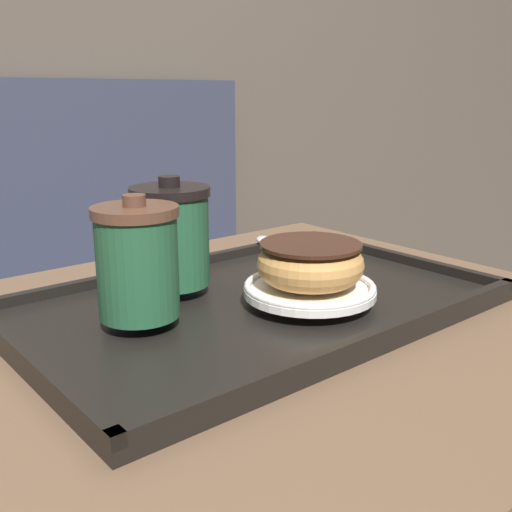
{
  "coord_description": "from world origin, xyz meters",
  "views": [
    {
      "loc": [
        -0.38,
        -0.46,
        0.97
      ],
      "look_at": [
        0.02,
        0.02,
        0.8
      ],
      "focal_mm": 42.0,
      "sensor_mm": 36.0,
      "label": 1
    }
  ],
  "objects_px": {
    "coffee_cup_rear": "(171,235)",
    "donut_chocolate_glazed": "(310,263)",
    "spoon": "(270,245)",
    "coffee_cup_front": "(137,261)"
  },
  "relations": [
    {
      "from": "coffee_cup_front",
      "to": "coffee_cup_rear",
      "type": "xyz_separation_m",
      "value": [
        0.08,
        0.07,
        0.0
      ]
    },
    {
      "from": "coffee_cup_front",
      "to": "spoon",
      "type": "relative_size",
      "value": 0.79
    },
    {
      "from": "coffee_cup_rear",
      "to": "spoon",
      "type": "bearing_deg",
      "value": 14.6
    },
    {
      "from": "coffee_cup_rear",
      "to": "donut_chocolate_glazed",
      "type": "height_order",
      "value": "coffee_cup_rear"
    },
    {
      "from": "donut_chocolate_glazed",
      "to": "coffee_cup_rear",
      "type": "bearing_deg",
      "value": 125.55
    },
    {
      "from": "donut_chocolate_glazed",
      "to": "spoon",
      "type": "relative_size",
      "value": 0.76
    },
    {
      "from": "coffee_cup_front",
      "to": "donut_chocolate_glazed",
      "type": "height_order",
      "value": "coffee_cup_front"
    },
    {
      "from": "coffee_cup_front",
      "to": "coffee_cup_rear",
      "type": "height_order",
      "value": "coffee_cup_rear"
    },
    {
      "from": "coffee_cup_rear",
      "to": "donut_chocolate_glazed",
      "type": "xyz_separation_m",
      "value": [
        0.09,
        -0.13,
        -0.02
      ]
    },
    {
      "from": "spoon",
      "to": "donut_chocolate_glazed",
      "type": "bearing_deg",
      "value": 173.28
    }
  ]
}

